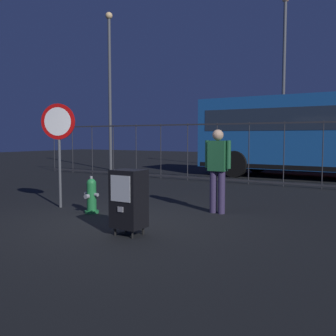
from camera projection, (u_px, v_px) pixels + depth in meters
ground_plane at (119, 221)px, 7.08m from camera, size 60.00×60.00×0.00m
fire_hydrant at (91, 196)px, 7.82m from camera, size 0.33×0.32×0.75m
newspaper_box_primary at (129, 199)px, 6.05m from camera, size 0.48×0.42×1.02m
stop_sign at (58, 133)px, 8.34m from camera, size 0.71×0.31×2.23m
pedestrian at (218, 166)px, 7.77m from camera, size 0.55×0.22×1.67m
fence_barrier at (249, 153)px, 12.58m from camera, size 18.03×0.04×2.00m
street_light_near_left at (110, 80)px, 17.76m from camera, size 0.32×0.32×7.10m
street_light_near_right at (284, 71)px, 16.89m from camera, size 0.32×0.32×7.56m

